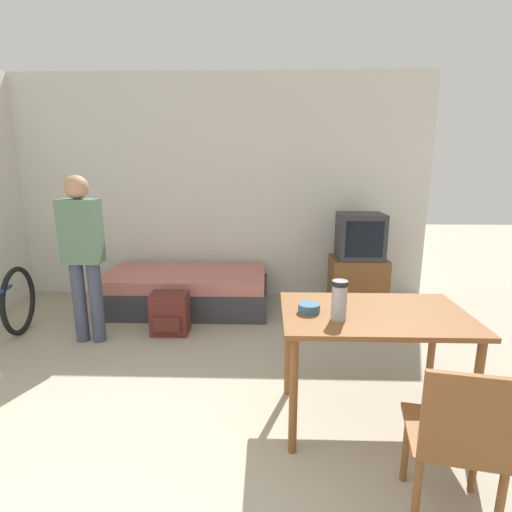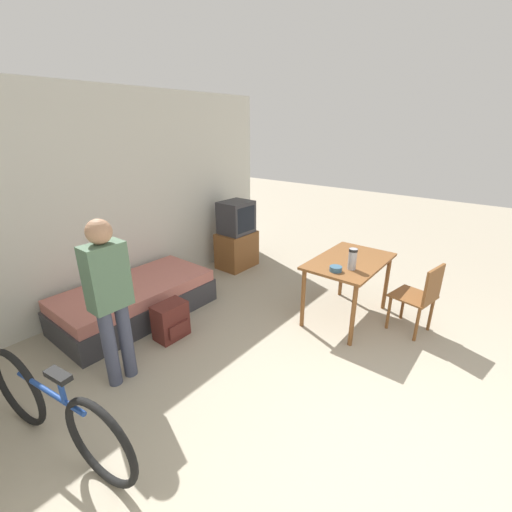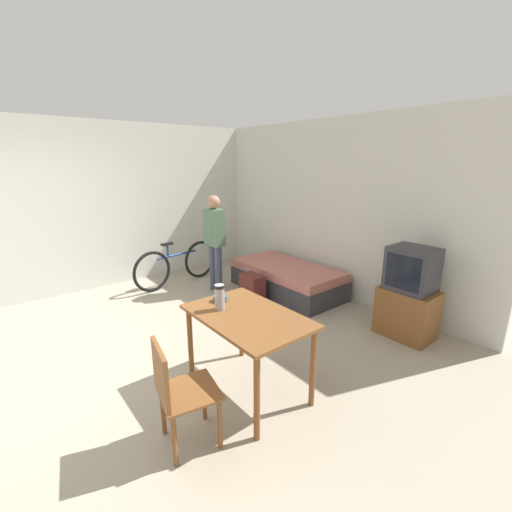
% 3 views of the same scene
% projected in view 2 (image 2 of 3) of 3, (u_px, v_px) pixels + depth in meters
% --- Properties ---
extents(ground_plane, '(20.00, 20.00, 0.00)m').
position_uv_depth(ground_plane, '(432.00, 464.00, 2.43)').
color(ground_plane, '#9E937F').
extents(wall_back, '(5.52, 0.06, 2.70)m').
position_uv_depth(wall_back, '(107.00, 202.00, 4.26)').
color(wall_back, silver).
rests_on(wall_back, ground_plane).
extents(daybed, '(1.87, 0.93, 0.44)m').
position_uv_depth(daybed, '(136.00, 300.00, 4.24)').
color(daybed, '#333338').
rests_on(daybed, ground_plane).
extents(tv, '(0.63, 0.46, 1.11)m').
position_uv_depth(tv, '(237.00, 237.00, 5.63)').
color(tv, brown).
rests_on(tv, ground_plane).
extents(dining_table, '(1.14, 0.73, 0.77)m').
position_uv_depth(dining_table, '(349.00, 268.00, 4.06)').
color(dining_table, brown).
rests_on(dining_table, ground_plane).
extents(wooden_chair, '(0.49, 0.49, 0.85)m').
position_uv_depth(wooden_chair, '(421.00, 295.00, 3.81)').
color(wooden_chair, brown).
rests_on(wooden_chair, ground_plane).
extents(bicycle, '(0.30, 1.65, 0.77)m').
position_uv_depth(bicycle, '(55.00, 412.00, 2.43)').
color(bicycle, black).
rests_on(bicycle, ground_plane).
extents(person_standing, '(0.34, 0.21, 1.56)m').
position_uv_depth(person_standing, '(109.00, 294.00, 2.93)').
color(person_standing, '#3D4256').
rests_on(person_standing, ground_plane).
extents(thermos_flask, '(0.09, 0.09, 0.24)m').
position_uv_depth(thermos_flask, '(353.00, 258.00, 3.73)').
color(thermos_flask, '#99999E').
rests_on(thermos_flask, dining_table).
extents(mate_bowl, '(0.13, 0.13, 0.06)m').
position_uv_depth(mate_bowl, '(336.00, 269.00, 3.71)').
color(mate_bowl, '#335670').
rests_on(mate_bowl, dining_table).
extents(backpack, '(0.36, 0.27, 0.42)m').
position_uv_depth(backpack, '(171.00, 321.00, 3.82)').
color(backpack, '#56231E').
rests_on(backpack, ground_plane).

